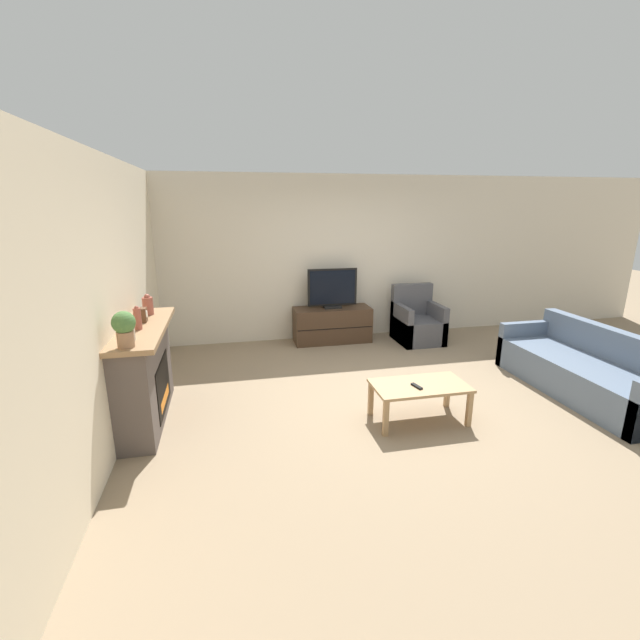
% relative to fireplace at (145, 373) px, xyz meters
% --- Properties ---
extents(ground_plane, '(24.00, 24.00, 0.00)m').
position_rel_fireplace_xyz_m(ground_plane, '(2.75, 0.10, -0.53)').
color(ground_plane, '#89755B').
extents(wall_back, '(12.00, 0.06, 2.70)m').
position_rel_fireplace_xyz_m(wall_back, '(2.75, 2.51, 0.82)').
color(wall_back, beige).
rests_on(wall_back, ground).
extents(wall_left, '(0.06, 12.00, 2.70)m').
position_rel_fireplace_xyz_m(wall_left, '(-0.20, 0.10, 0.82)').
color(wall_left, beige).
rests_on(wall_left, ground).
extents(fireplace, '(0.46, 1.59, 1.04)m').
position_rel_fireplace_xyz_m(fireplace, '(0.00, 0.00, 0.00)').
color(fireplace, '#564C47').
rests_on(fireplace, ground).
extents(mantel_vase_left, '(0.08, 0.08, 0.26)m').
position_rel_fireplace_xyz_m(mantel_vase_left, '(0.02, -0.48, 0.63)').
color(mantel_vase_left, beige).
rests_on(mantel_vase_left, fireplace).
extents(mantel_vase_centre_left, '(0.07, 0.07, 0.24)m').
position_rel_fireplace_xyz_m(mantel_vase_centre_left, '(0.02, -0.12, 0.62)').
color(mantel_vase_centre_left, '#994C3D').
rests_on(mantel_vase_centre_left, fireplace).
extents(mantel_vase_right, '(0.11, 0.11, 0.23)m').
position_rel_fireplace_xyz_m(mantel_vase_right, '(0.02, 0.48, 0.62)').
color(mantel_vase_right, '#994C3D').
rests_on(mantel_vase_right, fireplace).
extents(mantel_clock, '(0.08, 0.11, 0.15)m').
position_rel_fireplace_xyz_m(mantel_clock, '(0.02, 0.16, 0.59)').
color(mantel_clock, brown).
rests_on(mantel_clock, fireplace).
extents(potted_plant, '(0.20, 0.20, 0.32)m').
position_rel_fireplace_xyz_m(potted_plant, '(0.02, -0.68, 0.69)').
color(potted_plant, '#936B4C').
rests_on(potted_plant, fireplace).
extents(tv_stand, '(1.27, 0.49, 0.58)m').
position_rel_fireplace_xyz_m(tv_stand, '(2.56, 2.20, -0.24)').
color(tv_stand, '#422D1E').
rests_on(tv_stand, ground).
extents(tv, '(0.82, 0.18, 0.65)m').
position_rel_fireplace_xyz_m(tv, '(2.56, 2.19, 0.35)').
color(tv, black).
rests_on(tv, tv_stand).
extents(armchair, '(0.70, 0.76, 0.93)m').
position_rel_fireplace_xyz_m(armchair, '(3.95, 1.93, -0.23)').
color(armchair, '#4C4C51').
rests_on(armchair, ground).
extents(coffee_table, '(0.99, 0.54, 0.41)m').
position_rel_fireplace_xyz_m(coffee_table, '(2.81, -0.63, -0.17)').
color(coffee_table, '#A37F56').
rests_on(coffee_table, ground).
extents(remote, '(0.08, 0.16, 0.02)m').
position_rel_fireplace_xyz_m(remote, '(2.75, -0.69, -0.11)').
color(remote, black).
rests_on(remote, coffee_table).
extents(couch, '(0.86, 2.18, 0.79)m').
position_rel_fireplace_xyz_m(couch, '(5.08, -0.43, -0.26)').
color(couch, slate).
rests_on(couch, ground).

